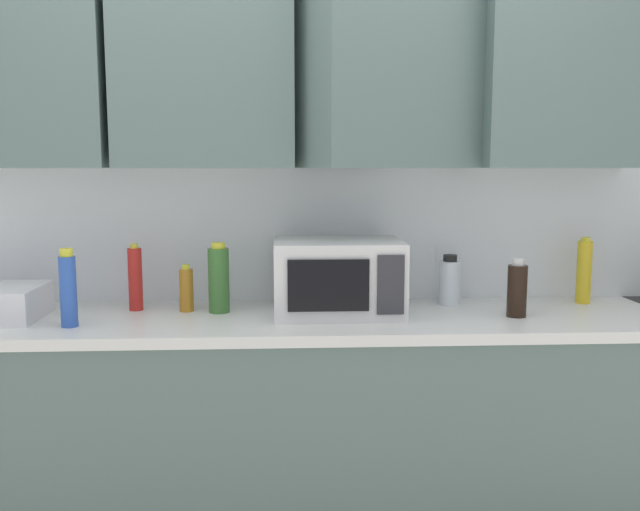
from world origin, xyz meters
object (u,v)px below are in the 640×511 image
at_px(bottle_yellow_mustard, 584,271).
at_px(microwave, 338,277).
at_px(bottle_clear_tall, 450,282).
at_px(bottle_soy_dark, 517,290).
at_px(bottle_amber_vinegar, 186,290).
at_px(bottle_blue_cleaner, 68,289).
at_px(bottle_green_oil, 219,279).
at_px(bottle_red_sauce, 135,279).

bearing_deg(bottle_yellow_mustard, microwave, -172.21).
xyz_separation_m(bottle_yellow_mustard, bottle_clear_tall, (-0.55, -0.00, -0.04)).
height_order(bottle_yellow_mustard, bottle_soy_dark, bottle_yellow_mustard).
height_order(bottle_amber_vinegar, bottle_clear_tall, bottle_clear_tall).
bearing_deg(bottle_blue_cleaner, bottle_yellow_mustard, 8.86).
distance_m(microwave, bottle_blue_cleaner, 0.97).
xyz_separation_m(bottle_green_oil, bottle_red_sauce, (-0.33, 0.06, -0.00)).
relative_size(bottle_blue_cleaner, bottle_soy_dark, 1.25).
relative_size(bottle_blue_cleaner, bottle_red_sauce, 1.06).
bearing_deg(bottle_blue_cleaner, microwave, 9.99).
relative_size(microwave, bottle_green_oil, 1.78).
distance_m(bottle_green_oil, bottle_soy_dark, 1.12).
height_order(bottle_blue_cleaner, bottle_yellow_mustard, bottle_blue_cleaner).
relative_size(bottle_green_oil, bottle_amber_vinegar, 1.48).
relative_size(microwave, bottle_clear_tall, 2.36).
bearing_deg(bottle_blue_cleaner, bottle_amber_vinegar, 32.11).
bearing_deg(bottle_yellow_mustard, bottle_green_oil, -176.19).
bearing_deg(microwave, bottle_yellow_mustard, 7.79).
height_order(bottle_red_sauce, bottle_amber_vinegar, bottle_red_sauce).
height_order(bottle_red_sauce, bottle_clear_tall, bottle_red_sauce).
distance_m(bottle_blue_cleaner, bottle_green_oil, 0.54).
height_order(bottle_soy_dark, bottle_amber_vinegar, bottle_soy_dark).
bearing_deg(bottle_red_sauce, bottle_blue_cleaner, -123.09).
xyz_separation_m(bottle_red_sauce, bottle_soy_dark, (1.44, -0.19, -0.02)).
height_order(bottle_blue_cleaner, bottle_clear_tall, bottle_blue_cleaner).
distance_m(bottle_yellow_mustard, bottle_soy_dark, 0.43).
bearing_deg(bottle_clear_tall, bottle_yellow_mustard, 0.42).
height_order(bottle_green_oil, bottle_soy_dark, bottle_green_oil).
relative_size(bottle_red_sauce, bottle_amber_vinegar, 1.43).
bearing_deg(bottle_soy_dark, bottle_blue_cleaner, -177.35).
bearing_deg(bottle_red_sauce, microwave, -7.09).
distance_m(bottle_red_sauce, bottle_amber_vinegar, 0.21).
relative_size(bottle_red_sauce, bottle_clear_tall, 1.28).
xyz_separation_m(microwave, bottle_yellow_mustard, (1.02, 0.14, -0.01)).
bearing_deg(bottle_green_oil, bottle_blue_cleaner, -157.29).
relative_size(bottle_yellow_mustard, bottle_soy_dark, 1.23).
distance_m(bottle_soy_dark, bottle_clear_tall, 0.30).
relative_size(bottle_yellow_mustard, bottle_clear_tall, 1.33).
relative_size(bottle_yellow_mustard, bottle_amber_vinegar, 1.49).
height_order(bottle_green_oil, bottle_red_sauce, bottle_green_oil).
relative_size(microwave, bottle_yellow_mustard, 1.77).
bearing_deg(bottle_amber_vinegar, microwave, -6.46).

